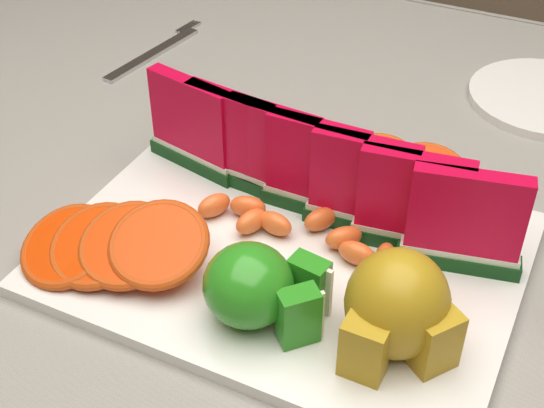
# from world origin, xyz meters

# --- Properties ---
(table) EXTENTS (1.40, 0.90, 0.75)m
(table) POSITION_xyz_m (0.00, 0.00, 0.65)
(table) COLOR #453318
(table) RESTS_ON ground
(tablecloth) EXTENTS (1.53, 1.03, 0.20)m
(tablecloth) POSITION_xyz_m (0.00, 0.00, 0.72)
(tablecloth) COLOR gray
(tablecloth) RESTS_ON table
(platter) EXTENTS (0.40, 0.30, 0.01)m
(platter) POSITION_xyz_m (0.04, -0.08, 0.76)
(platter) COLOR silver
(platter) RESTS_ON tablecloth
(apple_cluster) EXTENTS (0.11, 0.09, 0.07)m
(apple_cluster) POSITION_xyz_m (0.05, -0.17, 0.80)
(apple_cluster) COLOR #389019
(apple_cluster) RESTS_ON platter
(pear_cluster) EXTENTS (0.10, 0.10, 0.09)m
(pear_cluster) POSITION_xyz_m (0.16, -0.15, 0.81)
(pear_cluster) COLOR olive
(pear_cluster) RESTS_ON platter
(fork) EXTENTS (0.04, 0.20, 0.00)m
(fork) POSITION_xyz_m (-0.28, 0.20, 0.76)
(fork) COLOR silver
(fork) RESTS_ON tablecloth
(watermelon_row) EXTENTS (0.39, 0.07, 0.10)m
(watermelon_row) POSITION_xyz_m (0.04, -0.03, 0.82)
(watermelon_row) COLOR #0E3F13
(watermelon_row) RESTS_ON platter
(orange_fan_front) EXTENTS (0.18, 0.12, 0.05)m
(orange_fan_front) POSITION_xyz_m (-0.09, -0.17, 0.79)
(orange_fan_front) COLOR red
(orange_fan_front) RESTS_ON platter
(orange_fan_back) EXTENTS (0.29, 0.11, 0.04)m
(orange_fan_back) POSITION_xyz_m (0.03, 0.04, 0.79)
(orange_fan_back) COLOR red
(orange_fan_back) RESTS_ON platter
(tangerine_segments) EXTENTS (0.19, 0.07, 0.02)m
(tangerine_segments) POSITION_xyz_m (0.04, -0.07, 0.78)
(tangerine_segments) COLOR orange
(tangerine_segments) RESTS_ON platter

